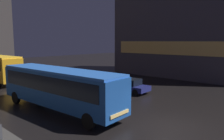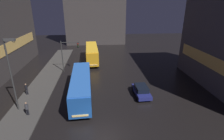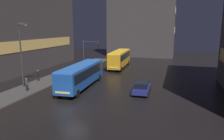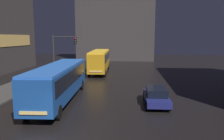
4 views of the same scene
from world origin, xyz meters
The scene contains 4 objects.
ground_plane centered at (0.00, 0.00, 0.00)m, with size 120.00×120.00×0.00m, color black.
building_right_block centered at (20.54, 8.67, 7.42)m, with size 10.07×18.86×14.86m.
bus_near centered at (-2.68, 7.67, 1.93)m, with size 3.00×11.50×3.12m.
car_taxi centered at (5.49, 7.43, 0.73)m, with size 1.94×4.33×1.41m.
Camera 1 is at (-11.80, -5.87, 5.16)m, focal length 35.00 mm.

